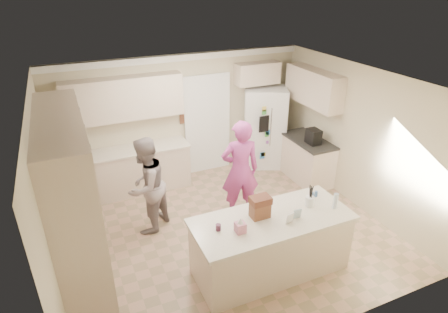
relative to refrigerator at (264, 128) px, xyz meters
name	(u,v)px	position (x,y,z in m)	size (l,w,h in m)	color
floor	(227,231)	(-1.80, -1.99, -0.91)	(5.20, 4.60, 0.02)	tan
ceiling	(227,82)	(-1.80, -1.99, 1.71)	(5.20, 4.60, 0.02)	white
wall_back	(182,117)	(-1.80, 0.32, 0.40)	(5.20, 0.02, 2.60)	beige
wall_front	(316,254)	(-1.80, -4.30, 0.40)	(5.20, 0.02, 2.60)	beige
wall_left	(47,200)	(-4.41, -1.99, 0.40)	(0.02, 4.60, 2.60)	beige
wall_right	(357,137)	(0.81, -1.99, 0.40)	(0.02, 4.60, 2.60)	beige
crown_back	(179,58)	(-1.80, 0.27, 1.63)	(5.20, 0.08, 0.12)	white
pantry_bank	(72,196)	(-4.10, -1.79, 0.28)	(0.60, 2.60, 2.35)	beige
back_base_cab	(134,171)	(-2.95, 0.01, -0.46)	(2.20, 0.60, 0.88)	beige
back_countertop	(131,150)	(-2.95, 0.00, 0.00)	(2.24, 0.63, 0.04)	silver
back_upper_cab	(124,99)	(-2.95, 0.13, 1.00)	(2.20, 0.35, 0.80)	beige
doorway_opening	(207,125)	(-1.25, 0.29, 0.15)	(0.90, 0.06, 2.10)	black
doorway_casing	(208,126)	(-1.25, 0.25, 0.15)	(1.02, 0.03, 2.22)	white
wall_frame_upper	(183,106)	(-1.78, 0.28, 0.65)	(0.15, 0.02, 0.20)	brown
wall_frame_lower	(183,119)	(-1.78, 0.28, 0.38)	(0.15, 0.02, 0.20)	brown
refrigerator	(264,128)	(0.00, 0.00, 0.00)	(0.90, 0.70, 1.80)	white
fridge_seam	(272,133)	(0.00, -0.35, 0.00)	(0.01, 0.02, 1.78)	gray
fridge_dispenser	(264,124)	(-0.22, -0.37, 0.25)	(0.22, 0.03, 0.35)	black
fridge_handle_l	(271,127)	(-0.05, -0.37, 0.15)	(0.02, 0.02, 0.85)	silver
fridge_handle_r	(275,127)	(0.05, -0.37, 0.15)	(0.02, 0.02, 0.85)	silver
over_fridge_cab	(257,73)	(-0.15, 0.13, 1.20)	(0.95, 0.35, 0.45)	beige
right_base_cab	(307,160)	(0.50, -0.99, -0.46)	(0.60, 1.20, 0.88)	beige
right_countertop	(308,140)	(0.49, -0.99, 0.00)	(0.63, 1.24, 0.04)	#2D2B28
right_upper_cab	(313,87)	(0.62, -0.79, 1.05)	(0.35, 1.50, 0.70)	beige
coffee_maker	(313,136)	(0.45, -1.19, 0.17)	(0.22, 0.28, 0.30)	black
island_base	(271,245)	(-1.60, -3.09, -0.46)	(2.20, 0.90, 0.88)	beige
island_top	(272,219)	(-1.60, -3.09, 0.00)	(2.28, 0.96, 0.05)	silver
utensil_crock	(310,201)	(-0.95, -3.04, 0.10)	(0.13, 0.13, 0.15)	white
tissue_box	(240,228)	(-2.15, -3.19, 0.10)	(0.13, 0.13, 0.14)	#CA738F
tissue_plume	(240,221)	(-2.15, -3.19, 0.20)	(0.08, 0.08, 0.08)	white
dollhouse_body	(260,210)	(-1.75, -2.99, 0.14)	(0.26, 0.18, 0.22)	brown
dollhouse_roof	(260,200)	(-1.75, -2.99, 0.30)	(0.28, 0.20, 0.10)	#592D1E
jam_jar	(218,227)	(-2.40, -3.04, 0.07)	(0.07, 0.07, 0.09)	#59263F
greeting_card_a	(290,218)	(-1.45, -3.29, 0.11)	(0.12, 0.01, 0.16)	white
greeting_card_b	(297,214)	(-1.30, -3.24, 0.11)	(0.12, 0.01, 0.16)	silver
water_bottle	(336,201)	(-0.65, -3.24, 0.14)	(0.07, 0.07, 0.24)	silver
shaker_salt	(312,195)	(-0.78, -2.87, 0.07)	(0.05, 0.05, 0.09)	#466C9E
shaker_pepper	(316,194)	(-0.71, -2.87, 0.07)	(0.05, 0.05, 0.09)	#466C9E
teen_boy	(146,186)	(-2.99, -1.37, -0.06)	(0.82, 0.64, 1.68)	gray
teen_girl	(240,170)	(-1.40, -1.64, 0.02)	(0.67, 0.44, 1.84)	#BF3B8C
fridge_magnets	(272,133)	(0.00, -0.36, 0.00)	(0.76, 0.02, 1.44)	tan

